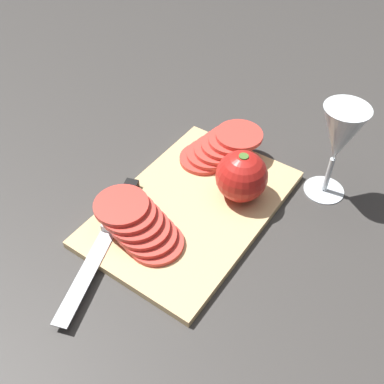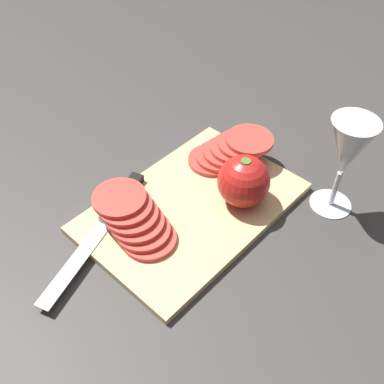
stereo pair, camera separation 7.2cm
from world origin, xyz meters
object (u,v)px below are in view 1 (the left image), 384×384
Objects in this scene: whole_tomato at (240,178)px; tomato_slice_stack_near at (139,224)px; knife at (115,217)px; wine_glass at (339,138)px; tomato_slice_stack_far at (221,147)px.

whole_tomato is 0.57× the size of tomato_slice_stack_near.
tomato_slice_stack_near is (0.00, 0.05, 0.02)m from knife.
tomato_slice_stack_near is at bearing -35.93° from wine_glass.
knife is at bearing -40.57° from whole_tomato.
knife is 0.23m from tomato_slice_stack_far.
knife is (0.16, -0.14, -0.04)m from whole_tomato.
whole_tomato is at bearing 152.16° from tomato_slice_stack_near.
tomato_slice_stack_near is 1.11× the size of tomato_slice_stack_far.
wine_glass reaches higher than tomato_slice_stack_far.
whole_tomato reaches higher than tomato_slice_stack_far.
whole_tomato reaches higher than knife.
tomato_slice_stack_near and tomato_slice_stack_far have the same top height.
wine_glass is 0.17m from whole_tomato.
tomato_slice_stack_near is at bearing -27.84° from whole_tomato.
tomato_slice_stack_far is at bearing -77.77° from wine_glass.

